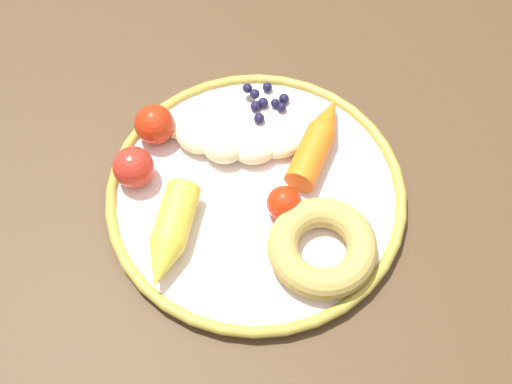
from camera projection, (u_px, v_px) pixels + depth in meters
The scene contains 11 objects.
ground_plane at pixel (250, 371), 1.38m from camera, with size 6.00×6.00×0.00m, color #3C3F41.
dining_table at pixel (246, 219), 0.79m from camera, with size 1.13×0.92×0.77m.
plate at pixel (256, 193), 0.70m from camera, with size 0.32×0.32×0.02m.
banana at pixel (224, 145), 0.71m from camera, with size 0.06×0.17×0.03m.
carrot_orange at pixel (318, 140), 0.71m from camera, with size 0.12×0.05×0.03m.
carrot_yellow at pixel (170, 235), 0.65m from camera, with size 0.11×0.04×0.04m.
donut at pixel (322, 247), 0.65m from camera, with size 0.11×0.11×0.03m, color tan.
blueberry_pile at pixel (265, 101), 0.75m from camera, with size 0.06×0.05×0.02m.
tomato_near at pixel (154, 124), 0.71m from camera, with size 0.04×0.04×0.04m, color red.
tomato_mid at pixel (284, 203), 0.67m from camera, with size 0.04×0.04×0.04m, color red.
tomato_far at pixel (133, 167), 0.69m from camera, with size 0.04×0.04×0.04m, color red.
Camera 1 is at (0.36, 0.09, 1.38)m, focal length 46.52 mm.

